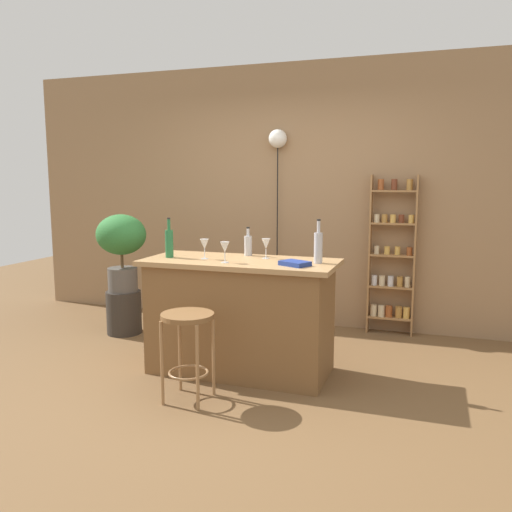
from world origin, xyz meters
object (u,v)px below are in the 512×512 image
Objects in this scene: spice_shelf at (392,259)px; cookbook at (295,263)px; wine_glass_center at (225,248)px; bottle_vinegar at (248,245)px; bottle_soda_blue at (318,247)px; wine_glass_right at (266,244)px; potted_plant at (121,243)px; plant_stool at (124,312)px; pendant_globe_light at (278,142)px; bar_stool at (188,334)px; wine_glass_left at (204,245)px; bottle_spirits_clear at (169,243)px.

cookbook is at bearing -109.55° from spice_shelf.
bottle_vinegar is at bearing 84.46° from wine_glass_center.
cookbook is (-0.59, -1.65, 0.17)m from spice_shelf.
spice_shelf is at bearing 55.95° from wine_glass_center.
bottle_soda_blue reaches higher than wine_glass_right.
potted_plant reaches higher than cookbook.
plant_stool is 1.30× the size of bottle_soda_blue.
bottle_vinegar is 0.23m from wine_glass_right.
bar_stool is at bearing -90.13° from pendant_globe_light.
cookbook is at bearing 3.79° from wine_glass_center.
pendant_globe_light reaches higher than bottle_soda_blue.
pendant_globe_light is at bearing 137.22° from cookbook.
spice_shelf is 2.05m from wine_glass_center.
spice_shelf reaches higher than bottle_vinegar.
bar_stool is 1.07m from bottle_vinegar.
cookbook is at bearing -69.14° from pendant_globe_light.
wine_glass_left is at bearing 151.42° from wine_glass_center.
spice_shelf is at bearing -1.07° from pendant_globe_light.
bottle_vinegar is (-1.10, -1.26, 0.25)m from spice_shelf.
wine_glass_right reaches higher than plant_stool.
bottle_spirits_clear is 2.02× the size of wine_glass_center.
plant_stool is 1.63m from wine_glass_left.
pendant_globe_light reaches higher than bottle_vinegar.
bottle_soda_blue is 2.09× the size of wine_glass_left.
bottle_spirits_clear reaches higher than bar_stool.
pendant_globe_light is at bearing 89.87° from bar_stool.
cookbook reaches higher than plant_stool.
bottle_soda_blue is at bearing 41.66° from bar_stool.
bottle_soda_blue reaches higher than bottle_vinegar.
wine_glass_left is 1.84m from pendant_globe_light.
wine_glass_right is 0.08× the size of pendant_globe_light.
wine_glass_right is at bearing -16.09° from potted_plant.
plant_stool is 2.40m from pendant_globe_light.
pendant_globe_light reaches higher than wine_glass_left.
bottle_spirits_clear is 0.66m from bottle_vinegar.
bottle_vinegar is at bearing 28.71° from bottle_spirits_clear.
bar_stool is 3.92× the size of wine_glass_left.
cookbook is (-0.14, -0.17, -0.11)m from bottle_soda_blue.
bottle_spirits_clear is (0.92, -0.69, 0.12)m from potted_plant.
wine_glass_left is (-0.27, -0.30, 0.03)m from bottle_vinegar.
wine_glass_center is (1.46, -0.80, 0.11)m from potted_plant.
plant_stool is at bearing -161.12° from spice_shelf.
bottle_spirits_clear is at bearing -176.24° from wine_glass_left.
bottle_vinegar is at bearing -14.06° from potted_plant.
pendant_globe_light reaches higher than bar_stool.
potted_plant is at bearing 136.72° from bar_stool.
potted_plant is 2.24m from bottle_soda_blue.
potted_plant is (0.00, 0.00, 0.72)m from plant_stool.
pendant_globe_light reaches higher than potted_plant.
spice_shelf reaches higher than bottle_soda_blue.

